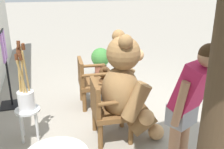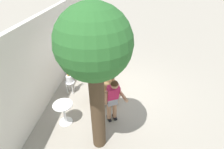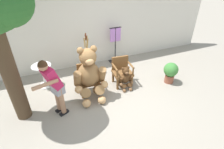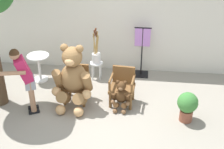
# 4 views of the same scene
# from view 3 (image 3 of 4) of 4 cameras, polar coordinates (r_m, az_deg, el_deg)

# --- Properties ---
(ground_plane) EXTENTS (60.00, 60.00, 0.00)m
(ground_plane) POSITION_cam_3_polar(r_m,az_deg,el_deg) (4.93, 0.71, -8.24)
(ground_plane) COLOR gray
(back_wall) EXTENTS (10.00, 0.16, 2.80)m
(back_wall) POSITION_cam_3_polar(r_m,az_deg,el_deg) (6.30, -8.29, 15.22)
(back_wall) COLOR silver
(back_wall) RESTS_ON ground
(wooden_chair_left) EXTENTS (0.59, 0.55, 0.86)m
(wooden_chair_left) POSITION_cam_3_polar(r_m,az_deg,el_deg) (5.03, -7.91, -1.13)
(wooden_chair_left) COLOR brown
(wooden_chair_left) RESTS_ON ground
(wooden_chair_right) EXTENTS (0.60, 0.56, 0.86)m
(wooden_chair_right) POSITION_cam_3_polar(r_m,az_deg,el_deg) (5.35, 3.20, 1.33)
(wooden_chair_right) COLOR brown
(wooden_chair_right) RESTS_ON ground
(teddy_bear_large) EXTENTS (0.90, 0.87, 1.51)m
(teddy_bear_large) POSITION_cam_3_polar(r_m,az_deg,el_deg) (4.67, -7.36, 0.05)
(teddy_bear_large) COLOR olive
(teddy_bear_large) RESTS_ON ground
(teddy_bear_small) EXTENTS (0.44, 0.42, 0.73)m
(teddy_bear_small) POSITION_cam_3_polar(r_m,az_deg,el_deg) (5.19, 4.43, -1.17)
(teddy_bear_small) COLOR #4C3019
(teddy_bear_small) RESTS_ON ground
(person_visitor) EXTENTS (0.66, 0.68, 1.56)m
(person_visitor) POSITION_cam_3_polar(r_m,az_deg,el_deg) (4.16, -18.67, -2.92)
(person_visitor) COLOR black
(person_visitor) RESTS_ON ground
(white_stool) EXTENTS (0.34, 0.34, 0.46)m
(white_stool) POSITION_cam_3_polar(r_m,az_deg,el_deg) (6.03, -7.90, 3.70)
(white_stool) COLOR silver
(white_stool) RESTS_ON ground
(brush_bucket) EXTENTS (0.22, 0.22, 0.95)m
(brush_bucket) POSITION_cam_3_polar(r_m,az_deg,el_deg) (5.89, -8.14, 6.44)
(brush_bucket) COLOR white
(brush_bucket) RESTS_ON white_stool
(round_side_table) EXTENTS (0.56, 0.56, 0.72)m
(round_side_table) POSITION_cam_3_polar(r_m,az_deg,el_deg) (5.61, -21.60, 0.31)
(round_side_table) COLOR white
(round_side_table) RESTS_ON ground
(potted_plant) EXTENTS (0.44, 0.44, 0.68)m
(potted_plant) POSITION_cam_3_polar(r_m,az_deg,el_deg) (5.72, 18.59, 0.96)
(potted_plant) COLOR brown
(potted_plant) RESTS_ON ground
(clothing_display_stand) EXTENTS (0.44, 0.40, 1.36)m
(clothing_display_stand) POSITION_cam_3_polar(r_m,az_deg,el_deg) (6.50, 1.08, 9.73)
(clothing_display_stand) COLOR black
(clothing_display_stand) RESTS_ON ground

